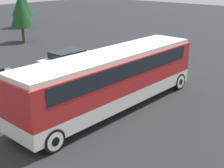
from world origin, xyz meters
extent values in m
plane|color=#26282B|center=(0.00, 0.00, 0.00)|extent=(120.00, 120.00, 0.00)
cube|color=silver|center=(0.00, 0.00, 0.78)|extent=(11.37, 2.46, 0.71)
cube|color=red|center=(0.00, 0.00, 1.97)|extent=(11.37, 2.46, 1.66)
cube|color=black|center=(0.00, 0.00, 2.38)|extent=(10.01, 2.50, 0.75)
cube|color=silver|center=(0.00, 0.00, 2.91)|extent=(11.14, 2.26, 0.22)
cube|color=red|center=(5.53, 0.00, 1.73)|extent=(0.36, 2.36, 1.90)
cylinder|color=black|center=(4.88, -1.12, 0.50)|extent=(1.00, 0.28, 1.00)
cylinder|color=silver|center=(4.88, -1.12, 0.50)|extent=(0.78, 0.30, 0.78)
cylinder|color=black|center=(4.88, -1.12, 0.50)|extent=(0.38, 0.32, 0.38)
cylinder|color=black|center=(4.88, 1.12, 0.50)|extent=(1.00, 0.28, 1.00)
cylinder|color=silver|center=(4.88, 1.12, 0.50)|extent=(0.78, 0.30, 0.78)
cylinder|color=black|center=(4.88, 1.12, 0.50)|extent=(0.38, 0.32, 0.38)
cylinder|color=black|center=(-4.73, -1.12, 0.50)|extent=(1.00, 0.28, 1.00)
cylinder|color=silver|center=(-4.73, -1.12, 0.50)|extent=(0.78, 0.30, 0.78)
cylinder|color=black|center=(-4.73, -1.12, 0.50)|extent=(0.38, 0.32, 0.38)
cylinder|color=black|center=(-4.73, 1.12, 0.50)|extent=(1.00, 0.28, 1.00)
cylinder|color=silver|center=(-4.73, 1.12, 0.50)|extent=(0.78, 0.30, 0.78)
cylinder|color=black|center=(-4.73, 1.12, 0.50)|extent=(0.38, 0.32, 0.38)
cube|color=silver|center=(3.56, 7.44, 0.55)|extent=(4.73, 1.78, 0.64)
cube|color=black|center=(3.37, 7.44, 1.10)|extent=(2.46, 1.60, 0.48)
cylinder|color=black|center=(5.49, 6.64, 0.30)|extent=(0.61, 0.22, 0.61)
cylinder|color=black|center=(5.49, 6.64, 0.30)|extent=(0.23, 0.26, 0.23)
cylinder|color=black|center=(5.49, 8.24, 0.30)|extent=(0.61, 0.22, 0.61)
cylinder|color=black|center=(5.49, 8.24, 0.30)|extent=(0.23, 0.26, 0.23)
cylinder|color=black|center=(1.62, 6.64, 0.30)|extent=(0.61, 0.22, 0.61)
cylinder|color=black|center=(1.62, 6.64, 0.30)|extent=(0.23, 0.26, 0.23)
cylinder|color=black|center=(1.62, 8.24, 0.30)|extent=(0.61, 0.22, 0.61)
cylinder|color=black|center=(1.62, 8.24, 0.30)|extent=(0.23, 0.26, 0.23)
cylinder|color=black|center=(-1.42, 6.72, 0.31)|extent=(0.62, 0.22, 0.62)
cylinder|color=black|center=(-1.42, 6.72, 0.31)|extent=(0.23, 0.26, 0.23)
cylinder|color=black|center=(-1.42, 8.29, 0.31)|extent=(0.62, 0.22, 0.62)
cylinder|color=black|center=(-1.42, 8.29, 0.31)|extent=(0.23, 0.26, 0.23)
cylinder|color=brown|center=(6.73, 18.44, 0.78)|extent=(0.28, 0.28, 1.55)
cone|color=#19471E|center=(6.73, 18.44, 3.28)|extent=(2.32, 2.32, 3.46)
cylinder|color=brown|center=(12.30, 26.83, 0.77)|extent=(0.28, 0.28, 1.54)
cone|color=#19471E|center=(12.30, 26.83, 3.29)|extent=(2.84, 2.84, 3.50)
camera|label=1|loc=(-11.27, -10.06, 6.67)|focal=50.00mm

